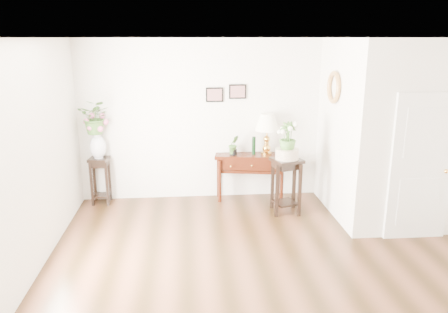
{
  "coord_description": "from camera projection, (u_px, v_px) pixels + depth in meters",
  "views": [
    {
      "loc": [
        -1.15,
        -4.77,
        2.8
      ],
      "look_at": [
        -0.61,
        1.3,
        1.14
      ],
      "focal_mm": 35.0,
      "sensor_mm": 36.0,
      "label": 1
    }
  ],
  "objects": [
    {
      "name": "floor",
      "position": [
        282.0,
        271.0,
        5.42
      ],
      "size": [
        6.0,
        5.5,
        0.02
      ],
      "primitive_type": "cube",
      "color": "#542F1D",
      "rests_on": "ground"
    },
    {
      "name": "ceiling",
      "position": [
        291.0,
        38.0,
        4.68
      ],
      "size": [
        6.0,
        5.5,
        0.02
      ],
      "primitive_type": "cube",
      "color": "white",
      "rests_on": "ground"
    },
    {
      "name": "wall_back",
      "position": [
        251.0,
        120.0,
        7.7
      ],
      "size": [
        6.0,
        0.02,
        2.8
      ],
      "primitive_type": "cube",
      "color": "white",
      "rests_on": "ground"
    },
    {
      "name": "wall_front",
      "position": [
        399.0,
        300.0,
        2.41
      ],
      "size": [
        6.0,
        0.02,
        2.8
      ],
      "primitive_type": "cube",
      "color": "white",
      "rests_on": "ground"
    },
    {
      "name": "wall_left",
      "position": [
        19.0,
        169.0,
        4.8
      ],
      "size": [
        0.02,
        5.5,
        2.8
      ],
      "primitive_type": "cube",
      "color": "white",
      "rests_on": "ground"
    },
    {
      "name": "partition",
      "position": [
        391.0,
        129.0,
        6.94
      ],
      "size": [
        1.8,
        1.95,
        2.8
      ],
      "primitive_type": "cube",
      "color": "white",
      "rests_on": "floor"
    },
    {
      "name": "door",
      "position": [
        421.0,
        168.0,
        6.07
      ],
      "size": [
        0.9,
        0.05,
        2.1
      ],
      "primitive_type": "cube",
      "color": "silver",
      "rests_on": "floor"
    },
    {
      "name": "art_print_left",
      "position": [
        215.0,
        95.0,
        7.5
      ],
      "size": [
        0.3,
        0.02,
        0.25
      ],
      "primitive_type": "cube",
      "color": "black",
      "rests_on": "wall_back"
    },
    {
      "name": "art_print_right",
      "position": [
        238.0,
        92.0,
        7.52
      ],
      "size": [
        0.3,
        0.02,
        0.25
      ],
      "primitive_type": "cube",
      "color": "black",
      "rests_on": "wall_back"
    },
    {
      "name": "wall_ornament",
      "position": [
        334.0,
        87.0,
        6.81
      ],
      "size": [
        0.07,
        0.51,
        0.51
      ],
      "primitive_type": "torus",
      "rotation": [
        0.0,
        1.57,
        0.0
      ],
      "color": "#C49344",
      "rests_on": "partition"
    },
    {
      "name": "console_table",
      "position": [
        250.0,
        176.0,
        7.78
      ],
      "size": [
        1.27,
        0.6,
        0.81
      ],
      "primitive_type": "cube",
      "rotation": [
        0.0,
        0.0,
        -0.16
      ],
      "color": "black",
      "rests_on": "floor"
    },
    {
      "name": "table_lamp",
      "position": [
        267.0,
        135.0,
        7.61
      ],
      "size": [
        0.52,
        0.52,
        0.73
      ],
      "primitive_type": "cube",
      "rotation": [
        0.0,
        0.0,
        -0.31
      ],
      "color": "gold",
      "rests_on": "console_table"
    },
    {
      "name": "green_vase",
      "position": [
        254.0,
        145.0,
        7.63
      ],
      "size": [
        0.07,
        0.07,
        0.32
      ],
      "primitive_type": "cylinder",
      "rotation": [
        0.0,
        0.0,
        0.0
      ],
      "color": "black",
      "rests_on": "console_table"
    },
    {
      "name": "potted_plant",
      "position": [
        234.0,
        146.0,
        7.6
      ],
      "size": [
        0.22,
        0.19,
        0.33
      ],
      "primitive_type": "imported",
      "rotation": [
        0.0,
        0.0,
        0.29
      ],
      "color": "#3D6B29",
      "rests_on": "console_table"
    },
    {
      "name": "plant_stand_a",
      "position": [
        101.0,
        180.0,
        7.56
      ],
      "size": [
        0.35,
        0.35,
        0.82
      ],
      "primitive_type": "cube",
      "rotation": [
        0.0,
        0.0,
        -0.13
      ],
      "color": "black",
      "rests_on": "floor"
    },
    {
      "name": "porcelain_vase",
      "position": [
        98.0,
        145.0,
        7.39
      ],
      "size": [
        0.36,
        0.36,
        0.47
      ],
      "primitive_type": null,
      "rotation": [
        0.0,
        0.0,
        -0.4
      ],
      "color": "white",
      "rests_on": "plant_stand_a"
    },
    {
      "name": "lily_arrangement",
      "position": [
        96.0,
        118.0,
        7.27
      ],
      "size": [
        0.61,
        0.55,
        0.58
      ],
      "primitive_type": "imported",
      "rotation": [
        0.0,
        0.0,
        -0.21
      ],
      "color": "#3D6B29",
      "rests_on": "porcelain_vase"
    },
    {
      "name": "plant_stand_b",
      "position": [
        286.0,
        186.0,
        7.15
      ],
      "size": [
        0.54,
        0.54,
        0.91
      ],
      "primitive_type": "cube",
      "rotation": [
        0.0,
        0.0,
        0.31
      ],
      "color": "black",
      "rests_on": "floor"
    },
    {
      "name": "ceramic_bowl",
      "position": [
        287.0,
        154.0,
        7.0
      ],
      "size": [
        0.44,
        0.44,
        0.17
      ],
      "primitive_type": "cylinder",
      "rotation": [
        0.0,
        0.0,
        0.18
      ],
      "color": "beige",
      "rests_on": "plant_stand_b"
    },
    {
      "name": "narcissus",
      "position": [
        288.0,
        137.0,
        6.93
      ],
      "size": [
        0.33,
        0.33,
        0.48
      ],
      "primitive_type": "imported",
      "rotation": [
        0.0,
        0.0,
        -0.25
      ],
      "color": "#3D6B29",
      "rests_on": "ceramic_bowl"
    }
  ]
}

